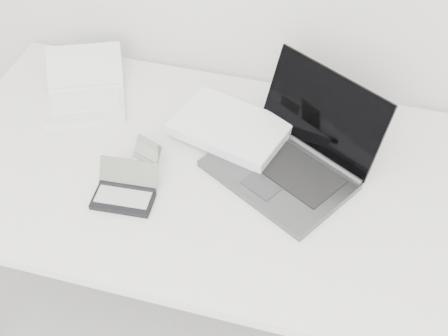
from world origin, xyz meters
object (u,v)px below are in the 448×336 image
(desk, at_px, (239,188))
(palmtop_charcoal, at_px, (125,193))
(netbook_open_white, at_px, (86,95))
(laptop_large, at_px, (265,144))

(desk, relative_size, palmtop_charcoal, 10.14)
(netbook_open_white, bearing_deg, desk, -42.57)
(palmtop_charcoal, bearing_deg, desk, 25.93)
(netbook_open_white, bearing_deg, palmtop_charcoal, -75.75)
(laptop_large, bearing_deg, palmtop_charcoal, -110.76)
(desk, xyz_separation_m, palmtop_charcoal, (-0.26, -0.15, 0.06))
(laptop_large, bearing_deg, netbook_open_white, -158.12)
(laptop_large, relative_size, netbook_open_white, 1.75)
(desk, bearing_deg, palmtop_charcoal, -149.85)
(desk, relative_size, laptop_large, 2.75)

